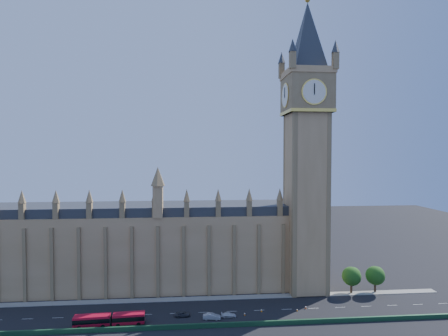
{
  "coord_description": "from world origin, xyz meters",
  "views": [
    {
      "loc": [
        1.68,
        -97.64,
        44.44
      ],
      "look_at": [
        10.62,
        10.0,
        40.66
      ],
      "focal_mm": 28.0,
      "sensor_mm": 36.0,
      "label": 1
    }
  ],
  "objects": [
    {
      "name": "tree_east_far",
      "position": [
        60.22,
        10.08,
        5.64
      ],
      "size": [
        6.0,
        6.0,
        8.5
      ],
      "color": "#382619",
      "rests_on": "ground"
    },
    {
      "name": "ground",
      "position": [
        0.0,
        0.0,
        0.0
      ],
      "size": [
        400.0,
        400.0,
        0.0
      ],
      "primitive_type": "plane",
      "color": "black",
      "rests_on": "ground"
    },
    {
      "name": "cone_d",
      "position": [
        30.63,
        -1.48,
        0.34
      ],
      "size": [
        0.51,
        0.51,
        0.68
      ],
      "rotation": [
        0.0,
        0.0,
        -0.23
      ],
      "color": "black",
      "rests_on": "ground"
    },
    {
      "name": "cone_c",
      "position": [
        33.61,
        -0.06,
        0.38
      ],
      "size": [
        0.63,
        0.63,
        0.77
      ],
      "rotation": [
        0.0,
        0.0,
        -0.39
      ],
      "color": "black",
      "rests_on": "ground"
    },
    {
      "name": "elizabeth_tower",
      "position": [
        38.0,
        13.99,
        54.56
      ],
      "size": [
        20.59,
        20.59,
        105.0
      ],
      "color": "#A68250",
      "rests_on": "ground"
    },
    {
      "name": "red_bus",
      "position": [
        -20.71,
        -5.82,
        1.61
      ],
      "size": [
        18.12,
        3.65,
        3.06
      ],
      "rotation": [
        0.0,
        0.0,
        0.05
      ],
      "color": "#B60C26",
      "rests_on": "ground"
    },
    {
      "name": "car_white",
      "position": [
        10.79,
        -3.48,
        0.6
      ],
      "size": [
        4.26,
        2.03,
        1.2
      ],
      "primitive_type": "imported",
      "rotation": [
        0.0,
        0.0,
        1.48
      ],
      "color": "silver",
      "rests_on": "ground"
    },
    {
      "name": "kerb_north",
      "position": [
        0.0,
        9.5,
        0.08
      ],
      "size": [
        160.0,
        3.0,
        0.16
      ],
      "primitive_type": "cube",
      "color": "gray",
      "rests_on": "ground"
    },
    {
      "name": "cone_b",
      "position": [
        20.45,
        -0.93,
        0.39
      ],
      "size": [
        0.65,
        0.65,
        0.79
      ],
      "rotation": [
        0.0,
        0.0,
        -0.41
      ],
      "color": "black",
      "rests_on": "ground"
    },
    {
      "name": "palace_westminster",
      "position": [
        -25.0,
        22.0,
        13.86
      ],
      "size": [
        120.0,
        20.0,
        28.0
      ],
      "color": "#A68250",
      "rests_on": "ground"
    },
    {
      "name": "car_grey",
      "position": [
        -1.95,
        -2.16,
        0.71
      ],
      "size": [
        4.28,
        1.91,
        1.43
      ],
      "primitive_type": "imported",
      "rotation": [
        0.0,
        0.0,
        1.63
      ],
      "color": "#383A3F",
      "rests_on": "ground"
    },
    {
      "name": "car_silver",
      "position": [
        6.07,
        -4.39,
        0.79
      ],
      "size": [
        4.96,
        2.25,
        1.58
      ],
      "primitive_type": "imported",
      "rotation": [
        0.0,
        0.0,
        1.45
      ],
      "color": "#A2A3A9",
      "rests_on": "ground"
    },
    {
      "name": "tree_east_near",
      "position": [
        52.22,
        10.08,
        5.64
      ],
      "size": [
        6.0,
        6.0,
        8.5
      ],
      "color": "#382619",
      "rests_on": "ground"
    },
    {
      "name": "cone_a",
      "position": [
        15.35,
        -2.87,
        0.39
      ],
      "size": [
        0.52,
        0.52,
        0.79
      ],
      "rotation": [
        0.0,
        0.0,
        0.05
      ],
      "color": "black",
      "rests_on": "ground"
    },
    {
      "name": "bridge_parapet",
      "position": [
        0.0,
        -9.0,
        0.6
      ],
      "size": [
        160.0,
        0.6,
        1.2
      ],
      "primitive_type": "cube",
      "color": "#1E4C2D",
      "rests_on": "ground"
    }
  ]
}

